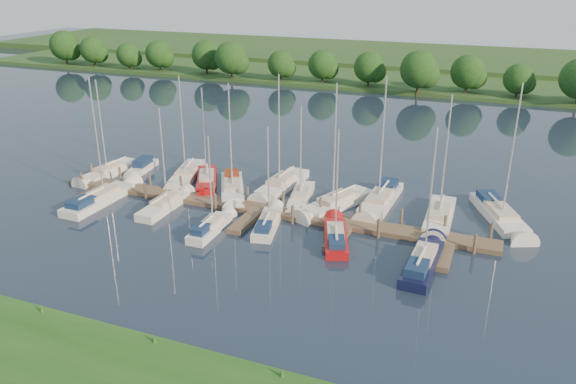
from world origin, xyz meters
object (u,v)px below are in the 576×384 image
at_px(sailboat_n_0, 109,173).
at_px(motorboat, 142,168).
at_px(sailboat_n_5, 281,186).
at_px(dock, 256,212).
at_px(sailboat_s_2, 211,228).

relative_size(sailboat_n_0, motorboat, 2.01).
bearing_deg(sailboat_n_5, dock, 97.23).
relative_size(sailboat_n_5, sailboat_s_2, 1.39).
distance_m(dock, sailboat_n_5, 6.26).
height_order(dock, sailboat_n_0, sailboat_n_0).
bearing_deg(motorboat, sailboat_n_5, 174.60).
bearing_deg(sailboat_s_2, motorboat, 141.79).
xyz_separation_m(sailboat_n_5, sailboat_s_2, (-1.67, -10.74, 0.05)).
height_order(dock, sailboat_s_2, sailboat_s_2).
bearing_deg(dock, sailboat_n_0, 169.36).
height_order(sailboat_n_0, sailboat_n_5, sailboat_n_5).
bearing_deg(sailboat_s_2, dock, 65.18).
relative_size(dock, sailboat_n_0, 3.94).
bearing_deg(dock, sailboat_n_5, 92.39).
distance_m(sailboat_n_0, sailboat_s_2, 17.93).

